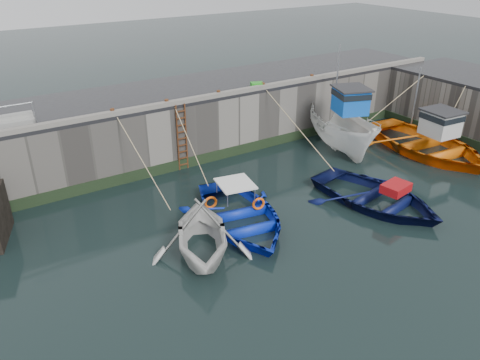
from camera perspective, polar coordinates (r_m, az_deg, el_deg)
ground at (r=16.74m, az=15.23°, el=-9.31°), size 120.00×120.00×0.00m
quay_back at (r=25.02m, az=-5.58°, el=7.64°), size 30.00×5.00×3.00m
road_back at (r=24.56m, az=-5.74°, el=11.13°), size 30.00×5.00×0.16m
kerb_back at (r=22.52m, az=-2.95°, el=10.29°), size 30.00×0.30×0.20m
algae_back at (r=23.39m, az=-2.55°, el=3.08°), size 30.00×0.08×0.50m
ladder at (r=21.98m, az=-7.08°, el=5.11°), size 0.51×0.08×3.20m
boat_near_white at (r=16.52m, az=-4.62°, el=-8.85°), size 5.23×5.52×2.29m
boat_near_white_rope at (r=20.08m, az=-10.86°, el=-2.36°), size 0.04×4.89×3.10m
boat_near_blue at (r=18.14m, az=0.04°, el=-5.21°), size 5.03×6.33×1.18m
boat_near_blue_rope at (r=21.25m, az=-5.92°, el=-0.31°), size 0.04×4.10×3.10m
boat_near_navy at (r=20.19m, az=16.12°, el=-2.82°), size 4.98×6.32×1.18m
boat_near_navy_rope at (r=23.32m, az=7.18°, el=2.15°), size 0.04×5.59×3.10m
boat_far_white at (r=25.08m, az=12.39°, el=6.08°), size 4.45×6.85×5.48m
boat_far_orange at (r=25.99m, az=21.85°, el=4.15°), size 5.79×7.68×4.50m
fish_crate at (r=24.10m, az=2.08°, el=11.49°), size 0.72×0.61×0.28m
railing at (r=20.92m, az=-25.97°, el=6.63°), size 1.60×1.05×1.00m
bollard_a at (r=20.70m, az=-15.29°, el=8.03°), size 0.18×0.18×0.28m
bollard_b at (r=21.52m, az=-8.94°, el=9.34°), size 0.18×0.18×0.28m
bollard_c at (r=22.69m, az=-2.64°, el=10.52°), size 0.18×0.18×0.28m
bollard_d at (r=24.05m, az=2.83°, el=11.44°), size 0.18×0.18×0.28m
bollard_e at (r=25.98m, az=8.74°, el=12.31°), size 0.18×0.18×0.28m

